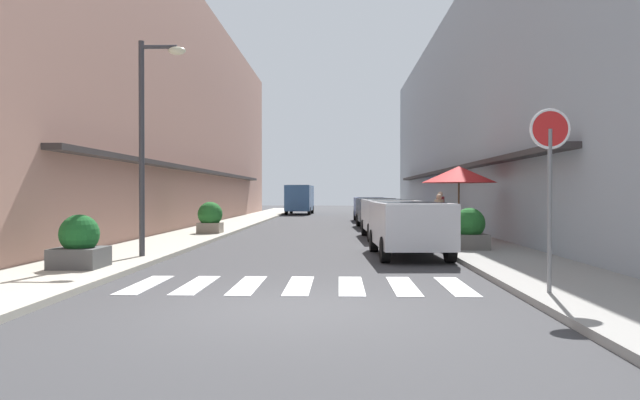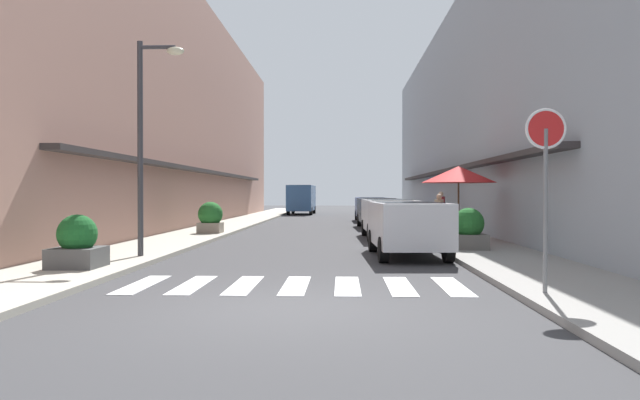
{
  "view_description": "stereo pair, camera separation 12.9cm",
  "coord_description": "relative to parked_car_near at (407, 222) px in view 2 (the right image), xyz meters",
  "views": [
    {
      "loc": [
        0.73,
        -8.37,
        1.69
      ],
      "look_at": [
        0.0,
        13.64,
        1.44
      ],
      "focal_mm": 32.18,
      "sensor_mm": 36.0,
      "label": 1
    },
    {
      "loc": [
        0.85,
        -8.36,
        1.69
      ],
      "look_at": [
        0.0,
        13.64,
        1.44
      ],
      "focal_mm": 32.18,
      "sensor_mm": 36.0,
      "label": 2
    }
  ],
  "objects": [
    {
      "name": "planter_corner",
      "position": [
        -7.37,
        -3.4,
        -0.3
      ],
      "size": [
        1.0,
        1.0,
        1.13
      ],
      "color": "#4C4C4C",
      "rests_on": "sidewalk_left"
    },
    {
      "name": "planter_midblock",
      "position": [
        1.85,
        1.06,
        -0.26
      ],
      "size": [
        0.97,
        0.97,
        1.17
      ],
      "color": "slate",
      "rests_on": "sidewalk_right"
    },
    {
      "name": "ground_plane",
      "position": [
        -2.6,
        12.26,
        -0.92
      ],
      "size": [
        105.88,
        105.88,
        0.0
      ],
      "primitive_type": "plane",
      "color": "#38383A"
    },
    {
      "name": "round_street_sign",
      "position": [
        1.47,
        -6.16,
        1.44
      ],
      "size": [
        0.65,
        0.07,
        2.92
      ],
      "color": "slate",
      "rests_on": "sidewalk_right"
    },
    {
      "name": "parked_car_distant",
      "position": [
        0.0,
        19.53,
        0.0
      ],
      "size": [
        1.87,
        4.26,
        1.47
      ],
      "color": "navy",
      "rests_on": "ground_plane"
    },
    {
      "name": "parked_car_mid",
      "position": [
        0.0,
        6.2,
        0.0
      ],
      "size": [
        1.92,
        4.49,
        1.47
      ],
      "color": "silver",
      "rests_on": "ground_plane"
    },
    {
      "name": "pedestrian_walking_near",
      "position": [
        1.86,
        6.07,
        0.01
      ],
      "size": [
        0.34,
        0.34,
        1.56
      ],
      "rotation": [
        0.0,
        0.0,
        1.66
      ],
      "color": "#282B33",
      "rests_on": "sidewalk_right"
    },
    {
      "name": "parked_car_near",
      "position": [
        0.0,
        0.0,
        0.0
      ],
      "size": [
        1.95,
        4.16,
        1.47
      ],
      "color": "silver",
      "rests_on": "ground_plane"
    },
    {
      "name": "delivery_van",
      "position": [
        -5.04,
        31.16,
        0.48
      ],
      "size": [
        2.1,
        5.44,
        2.37
      ],
      "color": "#33598C",
      "rests_on": "ground_plane"
    },
    {
      "name": "street_lamp",
      "position": [
        -6.64,
        -1.11,
        2.5
      ],
      "size": [
        1.19,
        0.28,
        5.4
      ],
      "color": "#38383D",
      "rests_on": "sidewalk_left"
    },
    {
      "name": "pedestrian_walking_far",
      "position": [
        2.58,
        9.86,
        0.07
      ],
      "size": [
        0.34,
        0.34,
        1.66
      ],
      "rotation": [
        0.0,
        0.0,
        4.11
      ],
      "color": "#282B33",
      "rests_on": "sidewalk_right"
    },
    {
      "name": "parked_car_far",
      "position": [
        -0.0,
        12.78,
        0.0
      ],
      "size": [
        1.97,
        4.25,
        1.47
      ],
      "color": "black",
      "rests_on": "ground_plane"
    },
    {
      "name": "planter_far",
      "position": [
        -7.01,
        7.34,
        -0.19
      ],
      "size": [
        0.98,
        0.98,
        1.24
      ],
      "color": "gray",
      "rests_on": "sidewalk_left"
    },
    {
      "name": "sidewalk_right",
      "position": [
        2.35,
        12.26,
        -0.86
      ],
      "size": [
        2.59,
        67.38,
        0.12
      ],
      "primitive_type": "cube",
      "color": "gray",
      "rests_on": "ground_plane"
    },
    {
      "name": "sidewalk_left",
      "position": [
        -7.54,
        12.26,
        -0.86
      ],
      "size": [
        2.59,
        67.38,
        0.12
      ],
      "primitive_type": "cube",
      "color": "#ADA899",
      "rests_on": "ground_plane"
    },
    {
      "name": "cafe_umbrella",
      "position": [
        2.14,
        3.93,
        1.4
      ],
      "size": [
        2.47,
        2.47,
        2.49
      ],
      "color": "#262626",
      "rests_on": "sidewalk_right"
    },
    {
      "name": "building_row_left",
      "position": [
        -11.33,
        13.67,
        4.95
      ],
      "size": [
        5.5,
        45.31,
        11.74
      ],
      "color": "#A87A6B",
      "rests_on": "ground_plane"
    },
    {
      "name": "crosswalk",
      "position": [
        -2.6,
        -4.9,
        -0.91
      ],
      "size": [
        6.15,
        2.2,
        0.01
      ],
      "color": "silver",
      "rests_on": "ground_plane"
    },
    {
      "name": "building_row_right",
      "position": [
        6.14,
        13.67,
        4.55
      ],
      "size": [
        5.5,
        45.31,
        10.94
      ],
      "color": "#939EA8",
      "rests_on": "ground_plane"
    }
  ]
}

